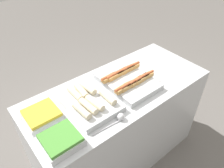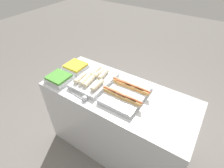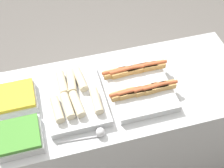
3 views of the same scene
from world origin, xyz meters
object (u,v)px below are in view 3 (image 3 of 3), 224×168
object	(u,v)px
serving_spoon_near	(98,133)
tray_side_front	(19,137)
tray_wraps	(74,97)
tray_side_back	(16,98)
tray_hotdogs	(138,83)

from	to	relation	value
serving_spoon_near	tray_side_front	bearing A→B (deg)	168.89
tray_side_front	serving_spoon_near	xyz separation A→B (m)	(0.41, -0.08, -0.01)
tray_wraps	serving_spoon_near	bearing A→B (deg)	-74.11
tray_wraps	tray_side_back	xyz separation A→B (m)	(-0.33, 0.08, -0.00)
tray_side_front	serving_spoon_near	size ratio (longest dim) A/B	0.92
tray_side_back	tray_side_front	bearing A→B (deg)	-90.00
tray_side_back	serving_spoon_near	distance (m)	0.54
serving_spoon_near	tray_hotdogs	bearing A→B (deg)	40.13
tray_side_front	tray_side_back	xyz separation A→B (m)	(0.00, 0.27, 0.00)
tray_wraps	tray_side_front	size ratio (longest dim) A/B	1.97
tray_hotdogs	serving_spoon_near	distance (m)	0.42
tray_side_back	serving_spoon_near	world-z (taller)	tray_side_back
tray_hotdogs	tray_wraps	bearing A→B (deg)	-179.56
tray_hotdogs	tray_side_front	size ratio (longest dim) A/B	2.04
tray_wraps	tray_hotdogs	bearing A→B (deg)	0.44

